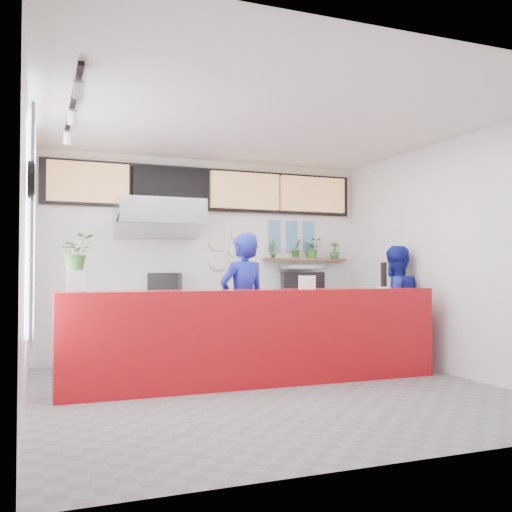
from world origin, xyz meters
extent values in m
plane|color=slate|center=(0.00, 0.00, 0.00)|extent=(5.00, 5.00, 0.00)
plane|color=silver|center=(0.00, 0.00, 3.00)|extent=(5.00, 5.00, 0.00)
plane|color=white|center=(0.00, 2.50, 1.50)|extent=(5.00, 0.00, 5.00)
plane|color=white|center=(-2.50, 0.00, 1.50)|extent=(0.00, 5.00, 5.00)
plane|color=white|center=(2.50, 0.00, 1.50)|extent=(0.00, 5.00, 5.00)
cube|color=#AA0C13|center=(0.00, 0.40, 0.55)|extent=(4.50, 0.60, 1.10)
cube|color=beige|center=(0.00, 2.49, 2.60)|extent=(5.00, 0.02, 0.80)
cube|color=#B2B5BA|center=(-0.80, 2.20, 0.45)|extent=(1.80, 0.60, 0.90)
cube|color=black|center=(-0.70, 2.20, 1.10)|extent=(0.56, 0.56, 0.39)
cube|color=#B2B5BA|center=(-0.80, 2.15, 2.15)|extent=(1.20, 0.70, 0.35)
cube|color=#B2B5BA|center=(-0.80, 2.15, 1.95)|extent=(1.20, 0.69, 0.31)
cube|color=#B2B5BA|center=(1.50, 2.20, 0.45)|extent=(1.80, 0.60, 0.90)
cube|color=black|center=(1.45, 2.20, 1.10)|extent=(0.73, 0.61, 0.40)
cube|color=silver|center=(1.45, 2.20, 1.38)|extent=(0.66, 0.48, 0.06)
cube|color=brown|center=(1.60, 2.40, 1.50)|extent=(1.40, 0.18, 0.04)
cube|color=tan|center=(-1.75, 2.38, 2.55)|extent=(1.10, 0.10, 0.55)
cube|color=black|center=(-0.59, 2.38, 2.55)|extent=(1.10, 0.10, 0.55)
cube|color=tan|center=(0.57, 2.38, 2.55)|extent=(1.10, 0.10, 0.55)
cube|color=tan|center=(1.73, 2.38, 2.55)|extent=(1.10, 0.10, 0.55)
cube|color=black|center=(0.00, 2.46, 2.55)|extent=(4.80, 0.04, 0.65)
cube|color=silver|center=(-2.47, 0.30, 1.70)|extent=(0.04, 2.20, 1.90)
cube|color=#B2B5BA|center=(-2.45, 0.30, 1.70)|extent=(0.03, 2.30, 2.00)
cylinder|color=black|center=(-2.46, -0.90, 2.05)|extent=(0.05, 0.30, 0.30)
cylinder|color=white|center=(-2.43, -0.90, 2.05)|extent=(0.02, 0.26, 0.26)
cube|color=black|center=(-2.10, 0.00, 2.94)|extent=(0.05, 2.40, 0.04)
cylinder|color=silver|center=(0.15, 2.47, 1.75)|extent=(0.24, 0.03, 0.24)
cylinder|color=silver|center=(0.45, 2.47, 1.65)|extent=(0.24, 0.03, 0.24)
cylinder|color=silver|center=(0.15, 2.47, 1.45)|extent=(0.24, 0.03, 0.24)
cylinder|color=silver|center=(0.50, 2.47, 1.90)|extent=(0.24, 0.03, 0.24)
cube|color=#598CBF|center=(1.10, 2.48, 2.00)|extent=(0.20, 0.02, 0.25)
cube|color=#598CBF|center=(1.40, 2.48, 2.00)|extent=(0.20, 0.02, 0.25)
cube|color=#598CBF|center=(1.70, 2.48, 2.00)|extent=(0.20, 0.02, 0.25)
cube|color=#598CBF|center=(1.10, 2.48, 1.75)|extent=(0.20, 0.02, 0.25)
cube|color=#598CBF|center=(1.40, 2.48, 1.75)|extent=(0.20, 0.02, 0.25)
cube|color=#598CBF|center=(1.70, 2.48, 1.75)|extent=(0.20, 0.02, 0.25)
imported|color=#152093|center=(-0.01, 0.87, 0.90)|extent=(0.74, 0.58, 1.79)
imported|color=#152093|center=(2.24, 0.88, 0.83)|extent=(0.83, 0.65, 1.67)
imported|color=#306B25|center=(1.04, 2.40, 1.66)|extent=(0.18, 0.15, 0.28)
imported|color=#306B25|center=(1.45, 2.40, 1.68)|extent=(0.21, 0.19, 0.31)
imported|color=#306B25|center=(1.73, 2.40, 1.68)|extent=(0.36, 0.33, 0.32)
imported|color=#306B25|center=(2.13, 2.40, 1.65)|extent=(0.18, 0.17, 0.27)
cylinder|color=white|center=(-2.03, 0.34, 1.22)|extent=(0.25, 0.25, 0.25)
imported|color=#306B25|center=(-2.03, 0.34, 1.51)|extent=(0.40, 0.37, 0.38)
cube|color=white|center=(0.60, 0.30, 1.18)|extent=(0.21, 0.16, 0.16)
cylinder|color=white|center=(1.71, 0.35, 1.11)|extent=(0.24, 0.24, 0.01)
cylinder|color=black|center=(1.71, 0.35, 1.27)|extent=(0.09, 0.09, 0.31)
camera|label=1|loc=(-2.41, -5.81, 1.31)|focal=40.00mm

